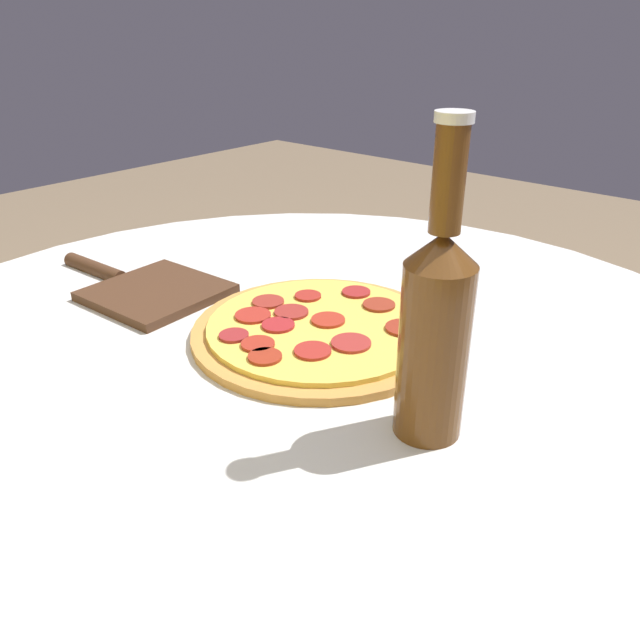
% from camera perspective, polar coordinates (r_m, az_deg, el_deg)
% --- Properties ---
extents(table, '(1.07, 1.07, 0.78)m').
position_cam_1_polar(table, '(0.80, -1.58, -14.32)').
color(table, silver).
rests_on(table, ground_plane).
extents(pizza, '(0.30, 0.30, 0.02)m').
position_cam_1_polar(pizza, '(0.73, -0.05, -0.85)').
color(pizza, '#B77F3D').
rests_on(pizza, table).
extents(beer_bottle, '(0.06, 0.06, 0.28)m').
position_cam_1_polar(beer_bottle, '(0.53, 10.49, -0.60)').
color(beer_bottle, '#563314').
rests_on(beer_bottle, table).
extents(pizza_paddle, '(0.28, 0.16, 0.02)m').
position_cam_1_polar(pizza_paddle, '(0.87, -15.68, 2.83)').
color(pizza_paddle, '#422819').
rests_on(pizza_paddle, table).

